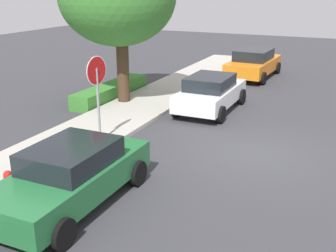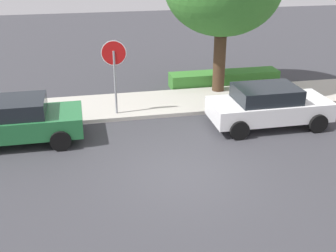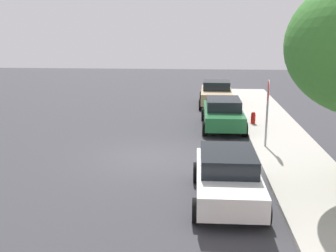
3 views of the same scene
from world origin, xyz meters
name	(u,v)px [view 2 (image 2 of 3)]	position (x,y,z in m)	size (l,w,h in m)	color
ground_plane	(184,173)	(0.00, 0.00, 0.00)	(60.00, 60.00, 0.00)	#38383D
sidewalk_curb	(152,104)	(0.00, 5.36, 0.07)	(32.00, 2.66, 0.14)	#B2ADA3
stop_sign	(114,65)	(-1.43, 4.50, 1.96)	(0.88, 0.11, 2.80)	gray
parked_car_green	(12,121)	(-4.82, 3.01, 0.73)	(4.34, 1.99, 1.43)	#236B38
parked_car_white	(268,105)	(3.59, 2.64, 0.74)	(4.07, 1.97, 1.42)	white
fire_hydrant	(7,115)	(-5.23, 4.50, 0.36)	(0.30, 0.22, 0.72)	red
front_yard_hedge	(224,79)	(3.59, 7.22, 0.31)	(4.89, 0.93, 0.63)	#387A2D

